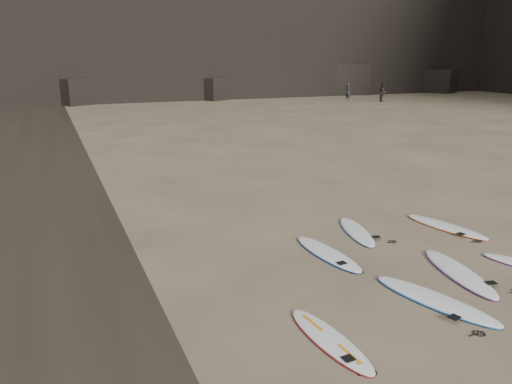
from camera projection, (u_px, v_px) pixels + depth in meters
ground at (490, 274)px, 10.98m from camera, size 240.00×240.00×0.00m
surfboard_0 at (330, 339)px, 8.40m from camera, size 0.70×2.30×0.08m
surfboard_1 at (435, 299)px, 9.74m from camera, size 1.38×2.78×0.10m
surfboard_2 at (459, 272)px, 10.97m from camera, size 1.20×2.73×0.10m
surfboard_5 at (328, 253)px, 12.03m from camera, size 0.79×2.58×0.09m
surfboard_6 at (357, 231)px, 13.53m from camera, size 1.17×2.43×0.09m
surfboard_7 at (446, 226)px, 13.91m from camera, size 1.12×2.63×0.09m
person_a at (348, 92)px, 52.94m from camera, size 0.64×0.75×1.74m
person_b at (383, 92)px, 51.34m from camera, size 1.17×1.13×1.91m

